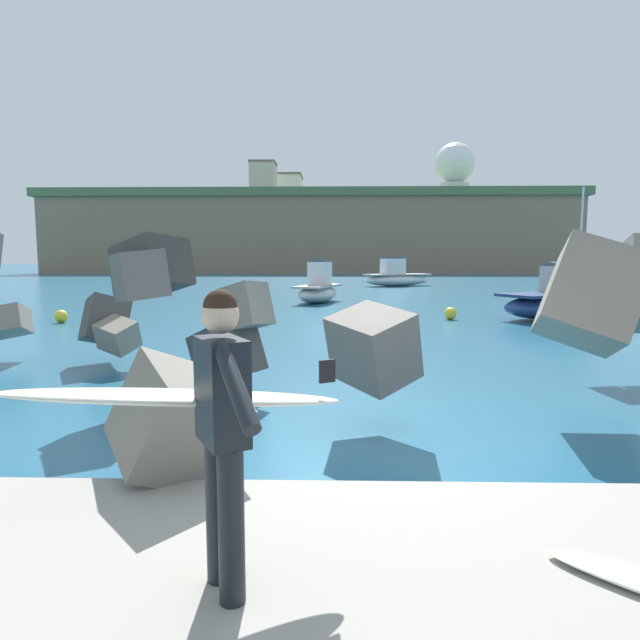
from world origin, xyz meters
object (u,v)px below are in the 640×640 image
Objects in this scene: mooring_buoy_inner at (450,313)px; mooring_buoy_middle at (61,316)px; station_building_west at (263,180)px; boat_near_left at (594,276)px; boat_mid_centre at (559,301)px; surfer_with_board at (211,415)px; boat_near_centre at (318,289)px; station_building_central at (285,190)px; boat_mid_left at (585,286)px; boat_near_right at (397,277)px; radar_dome at (455,168)px.

mooring_buoy_middle is (-13.51, -1.31, 0.00)m from mooring_buoy_inner.
station_building_west is at bearing 91.76° from mooring_buoy_middle.
boat_near_left is 42.78m from mooring_buoy_middle.
boat_mid_centre is 4.00m from mooring_buoy_inner.
mooring_buoy_middle is (-8.58, 15.09, -1.06)m from surfer_with_board.
boat_near_centre is at bearing 45.65° from mooring_buoy_middle.
station_building_central is at bearing 75.31° from station_building_west.
surfer_with_board is 98.64m from station_building_central.
station_building_central is (-8.19, 97.39, 13.39)m from surfer_with_board.
boat_near_centre is at bearing -161.42° from boat_mid_left.
boat_near_centre is 0.82× the size of boat_mid_centre.
station_building_central is at bearing 94.81° from surfer_with_board.
boat_mid_left is 1.21× the size of boat_mid_centre.
boat_near_centre reaches higher than boat_near_left.
boat_near_right is 14.75m from boat_mid_left.
boat_mid_left is 0.80× the size of station_building_central.
radar_dome reaches higher than surfer_with_board.
mooring_buoy_inner is (-0.80, -23.71, -0.50)m from boat_near_right.
boat_near_right is at bearing 60.22° from mooring_buoy_middle.
radar_dome is (29.55, 74.97, 16.99)m from mooring_buoy_middle.
boat_near_left reaches higher than surfer_with_board.
boat_near_centre is 0.71× the size of boat_near_right.
radar_dome is at bearing 4.80° from station_building_west.
surfer_with_board is at bearing -98.13° from boat_near_right.
mooring_buoy_inner is at bearing 73.28° from surfer_with_board.
station_building_west reaches higher than boat_near_left.
boat_near_left reaches higher than mooring_buoy_middle.
boat_mid_left is 0.68× the size of radar_dome.
surfer_with_board is 18.94m from boat_mid_centre.
boat_near_centre is (-0.04, 23.83, -0.62)m from surfer_with_board.
radar_dome is (15.24, 49.95, 16.49)m from boat_near_right.
mooring_buoy_middle is 0.06× the size of station_building_central.
boat_near_left is 11.86× the size of mooring_buoy_middle.
station_building_west is at bearing -104.69° from station_building_central.
boat_near_centre is at bearing 90.09° from surfer_with_board.
station_building_west reaches higher than boat_mid_centre.
boat_mid_centre is at bearing -99.35° from radar_dome.
surfer_with_board is at bearing -85.19° from station_building_central.
radar_dome is at bearing 76.90° from surfer_with_board.
boat_near_left is 16.67m from boat_mid_left.
mooring_buoy_inner is 83.31m from station_building_central.
boat_near_right reaches higher than mooring_buoy_inner.
boat_mid_left is (9.76, -11.05, -0.13)m from boat_near_right.
boat_near_centre reaches higher than boat_mid_centre.
boat_near_left is at bearing 62.62° from boat_mid_centre.
station_building_central reaches higher than mooring_buoy_middle.
boat_mid_left is at bearing 61.87° from boat_mid_centre.
boat_near_right is at bearing 81.87° from surfer_with_board.
surfer_with_board is at bearing -106.72° from mooring_buoy_inner.
surfer_with_board is 89.12m from station_building_west.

